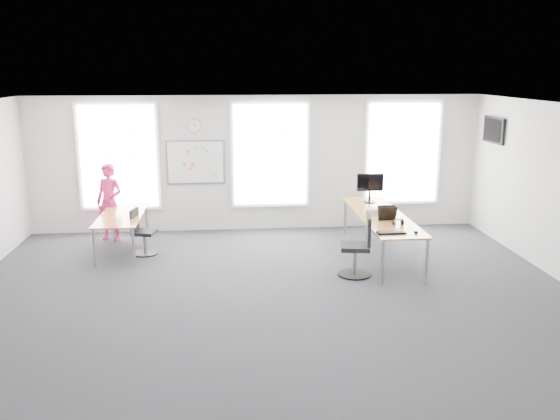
{
  "coord_description": "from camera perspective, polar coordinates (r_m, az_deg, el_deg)",
  "views": [
    {
      "loc": [
        -0.66,
        -9.03,
        3.57
      ],
      "look_at": [
        0.27,
        1.2,
        1.1
      ],
      "focal_mm": 38.0,
      "sensor_mm": 36.0,
      "label": 1
    }
  ],
  "objects": [
    {
      "name": "laptop_sleeve",
      "position": [
        11.17,
        10.28,
        -0.31
      ],
      "size": [
        0.35,
        0.21,
        0.28
      ],
      "rotation": [
        0.0,
        0.0,
        0.08
      ],
      "color": "black",
      "rests_on": "desk_right"
    },
    {
      "name": "desk_right",
      "position": [
        11.62,
        9.73,
        -0.71
      ],
      "size": [
        0.88,
        3.32,
        0.81
      ],
      "color": "#BA6636",
      "rests_on": "ground"
    },
    {
      "name": "wall_back",
      "position": [
        13.21,
        -2.25,
        4.49
      ],
      "size": [
        10.0,
        0.0,
        10.0
      ],
      "primitive_type": "plane",
      "rotation": [
        1.57,
        0.0,
        0.0
      ],
      "color": "silver",
      "rests_on": "ground"
    },
    {
      "name": "window_right",
      "position": [
        13.72,
        11.71,
        5.4
      ],
      "size": [
        1.6,
        0.06,
        2.2
      ],
      "primitive_type": "cube",
      "color": "white",
      "rests_on": "wall_back"
    },
    {
      "name": "chair_right",
      "position": [
        10.47,
        7.58,
        -3.8
      ],
      "size": [
        0.58,
        0.58,
        1.09
      ],
      "rotation": [
        0.0,
        0.0,
        -1.74
      ],
      "color": "black",
      "rests_on": "ground"
    },
    {
      "name": "lens_cap",
      "position": [
        10.69,
        11.36,
        -1.71
      ],
      "size": [
        0.07,
        0.07,
        0.01
      ],
      "primitive_type": "cylinder",
      "rotation": [
        0.0,
        0.0,
        0.1
      ],
      "color": "black",
      "rests_on": "desk_right"
    },
    {
      "name": "window_left",
      "position": [
        13.35,
        -15.27,
        4.98
      ],
      "size": [
        1.6,
        0.06,
        2.2
      ],
      "primitive_type": "cube",
      "color": "white",
      "rests_on": "wall_back"
    },
    {
      "name": "chair_left",
      "position": [
        11.91,
        -13.16,
        -2.3
      ],
      "size": [
        0.49,
        0.49,
        0.91
      ],
      "rotation": [
        0.0,
        0.0,
        1.36
      ],
      "color": "black",
      "rests_on": "ground"
    },
    {
      "name": "paper_stack",
      "position": [
        11.64,
        8.96,
        -0.11
      ],
      "size": [
        0.35,
        0.28,
        0.11
      ],
      "primitive_type": "cube",
      "rotation": [
        0.0,
        0.0,
        -0.16
      ],
      "color": "beige",
      "rests_on": "desk_right"
    },
    {
      "name": "floor",
      "position": [
        9.74,
        -0.93,
        -8.0
      ],
      "size": [
        10.0,
        10.0,
        0.0
      ],
      "primitive_type": "plane",
      "color": "#232428",
      "rests_on": "ground"
    },
    {
      "name": "monitor",
      "position": [
        12.55,
        8.66,
        2.37
      ],
      "size": [
        0.56,
        0.23,
        0.62
      ],
      "rotation": [
        0.0,
        0.0,
        -0.06
      ],
      "color": "black",
      "rests_on": "desk_right"
    },
    {
      "name": "headphones",
      "position": [
        10.9,
        11.26,
        -1.15
      ],
      "size": [
        0.2,
        0.11,
        0.12
      ],
      "rotation": [
        0.0,
        0.0,
        -0.11
      ],
      "color": "black",
      "rests_on": "desk_right"
    },
    {
      "name": "tv",
      "position": [
        13.34,
        19.9,
        7.25
      ],
      "size": [
        0.06,
        0.9,
        0.55
      ],
      "primitive_type": "cube",
      "color": "black",
      "rests_on": "wall_right"
    },
    {
      "name": "ceiling",
      "position": [
        9.08,
        -1.01,
        9.91
      ],
      "size": [
        10.0,
        10.0,
        0.0
      ],
      "primitive_type": "plane",
      "rotation": [
        3.14,
        0.0,
        0.0
      ],
      "color": "white",
      "rests_on": "ground"
    },
    {
      "name": "desk_left",
      "position": [
        12.14,
        -14.98,
        -0.69
      ],
      "size": [
        0.82,
        2.05,
        0.75
      ],
      "color": "#BA6636",
      "rests_on": "ground"
    },
    {
      "name": "mouse",
      "position": [
        10.43,
        12.94,
        -2.07
      ],
      "size": [
        0.09,
        0.13,
        0.05
      ],
      "primitive_type": "ellipsoid",
      "rotation": [
        0.0,
        0.0,
        -0.11
      ],
      "color": "black",
      "rests_on": "desk_right"
    },
    {
      "name": "window_mid",
      "position": [
        13.17,
        -0.94,
        5.35
      ],
      "size": [
        1.6,
        0.06,
        2.2
      ],
      "primitive_type": "cube",
      "color": "white",
      "rests_on": "wall_back"
    },
    {
      "name": "whiteboard",
      "position": [
        13.18,
        -8.13,
        4.56
      ],
      "size": [
        1.2,
        0.03,
        0.9
      ],
      "primitive_type": "cube",
      "color": "white",
      "rests_on": "wall_back"
    },
    {
      "name": "person",
      "position": [
        12.95,
        -16.09,
        0.72
      ],
      "size": [
        0.71,
        0.6,
        1.64
      ],
      "primitive_type": "imported",
      "rotation": [
        0.0,
        0.0,
        -0.41
      ],
      "color": "#CF1F6A",
      "rests_on": "ground"
    },
    {
      "name": "wall_clock",
      "position": [
        13.08,
        -8.25,
        8.03
      ],
      "size": [
        0.3,
        0.04,
        0.3
      ],
      "primitive_type": "cylinder",
      "rotation": [
        1.57,
        0.0,
        0.0
      ],
      "color": "gray",
      "rests_on": "wall_back"
    },
    {
      "name": "keyboard",
      "position": [
        10.33,
        10.66,
        -2.17
      ],
      "size": [
        0.51,
        0.2,
        0.02
      ],
      "primitive_type": "cube",
      "rotation": [
        0.0,
        0.0,
        0.05
      ],
      "color": "black",
      "rests_on": "desk_right"
    },
    {
      "name": "wall_front",
      "position": [
        5.48,
        2.15,
        -8.67
      ],
      "size": [
        10.0,
        0.0,
        10.0
      ],
      "primitive_type": "plane",
      "rotation": [
        -1.57,
        0.0,
        0.0
      ],
      "color": "silver",
      "rests_on": "ground"
    }
  ]
}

